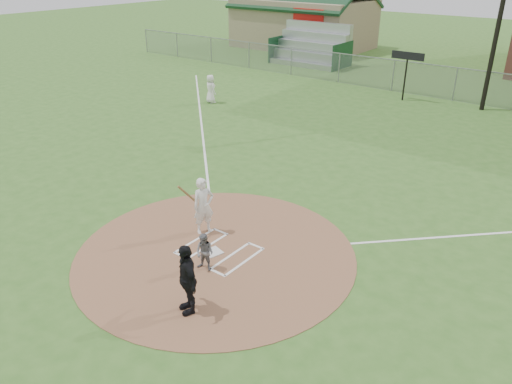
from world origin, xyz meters
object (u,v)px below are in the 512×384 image
Objects in this scene: batter_at_plate at (203,206)px; catcher at (205,252)px; umpire at (187,279)px; ondeck_player at (211,89)px; home_plate at (213,252)px.

catcher is at bearing -46.61° from batter_at_plate.
umpire is 3.95m from batter_at_plate.
batter_at_plate is at bearing 123.26° from catcher.
catcher is 17.89m from ondeck_player.
ondeck_player is at bearing 159.51° from umpire.
batter_at_plate reaches higher than ondeck_player.
ondeck_player is 0.90× the size of batter_at_plate.
umpire reaches higher than catcher.
umpire is at bearing -52.93° from batter_at_plate.
catcher is at bearing 149.17° from ondeck_player.
home_plate is 0.29× the size of ondeck_player.
catcher is 0.61× the size of batter_at_plate.
catcher is at bearing 148.63° from umpire.
batter_at_plate is at bearing 156.12° from umpire.
ondeck_player reaches higher than catcher.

